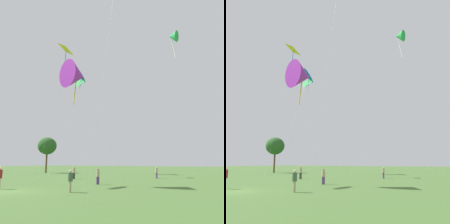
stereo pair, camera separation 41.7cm
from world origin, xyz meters
The scene contains 12 objects.
ground centered at (0.00, 0.00, 0.00)m, with size 280.00×280.00×0.00m, color #476B30.
person_standing_0 centered at (4.10, 2.21, 0.93)m, with size 0.36×0.36×1.62m.
person_standing_1 centered at (-6.10, 13.71, 0.94)m, with size 0.36×0.36×1.63m.
person_standing_2 centered at (2.61, 20.93, 0.92)m, with size 0.35×0.35×1.60m.
person_standing_3 centered at (-2.43, 0.66, 1.03)m, with size 0.40×0.40×1.78m.
person_standing_4 centered at (1.67, 8.78, 0.90)m, with size 0.35×0.35×1.56m.
kite_flying_0 centered at (-17.22, 27.15, 20.79)m, with size 4.20×13.22×22.12m.
kite_flying_1 centered at (-12.93, 18.04, 22.06)m, with size 5.67×9.79×23.08m.
kite_flying_2 centered at (6.05, 20.65, 20.07)m, with size 2.61×9.50×21.01m.
kite_flying_6 centered at (0.00, 6.86, 11.24)m, with size 5.03×6.30×12.79m.
kite_flying_7 centered at (-17.39, 26.99, 19.09)m, with size 5.89×3.11×20.49m.
park_tree_0 centered at (-25.27, 25.76, 5.73)m, with size 4.07×4.07×7.63m.
Camera 1 is at (17.27, -11.78, 2.12)m, focal length 39.90 mm.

